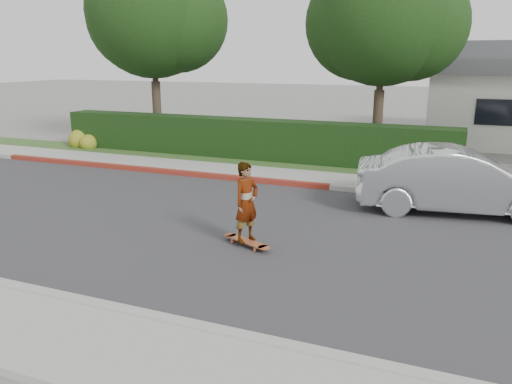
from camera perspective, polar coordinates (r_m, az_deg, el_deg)
ground at (r=10.92m, az=-1.81°, el=-4.35°), size 120.00×120.00×0.00m
road at (r=10.92m, az=-1.81°, el=-4.33°), size 60.00×8.00×0.01m
curb_near at (r=7.64m, az=-14.60°, el=-13.23°), size 60.00×0.20×0.15m
sidewalk_near at (r=7.05m, az=-19.06°, el=-16.32°), size 60.00×1.60×0.12m
curb_far at (r=14.59m, az=4.65°, el=0.92°), size 60.00×0.20×0.15m
curb_red_section at (r=16.72m, az=-11.94°, el=2.48°), size 12.00×0.21×0.15m
sidewalk_far at (r=15.43m, az=5.65°, el=1.63°), size 60.00×1.60×0.12m
planting_strip at (r=16.94m, az=7.18°, el=2.76°), size 60.00×1.60×0.10m
hedge at (r=18.33m, az=-1.40°, el=6.04°), size 15.00×1.00×1.50m
flowering_shrub at (r=21.74m, az=-19.21°, el=5.53°), size 1.40×1.00×0.90m
tree_left at (r=21.61m, az=-11.53°, el=19.14°), size 5.99×5.21×8.00m
tree_center at (r=18.84m, az=14.45°, el=18.51°), size 5.66×4.84×7.44m
skateboard at (r=9.96m, az=-1.08°, el=-5.67°), size 1.21×0.70×0.11m
skateboarder at (r=9.70m, az=-1.10°, el=-1.19°), size 0.57×0.68×1.59m
car_silver at (r=12.90m, az=22.11°, el=1.20°), size 4.97×2.38×1.57m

